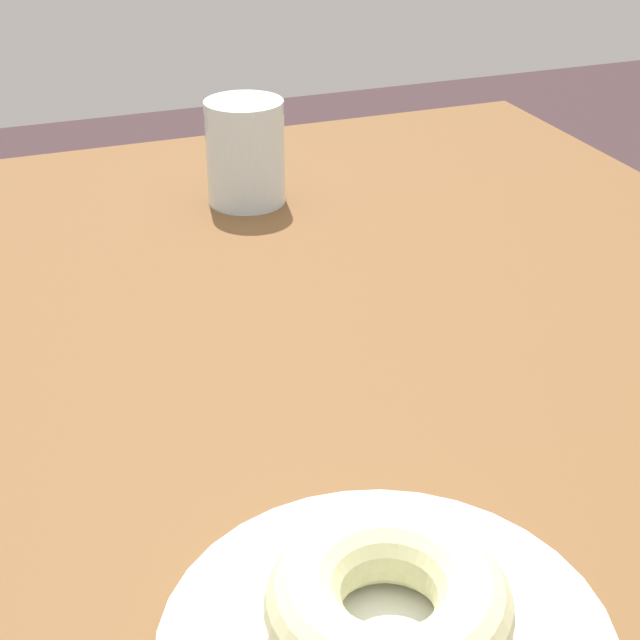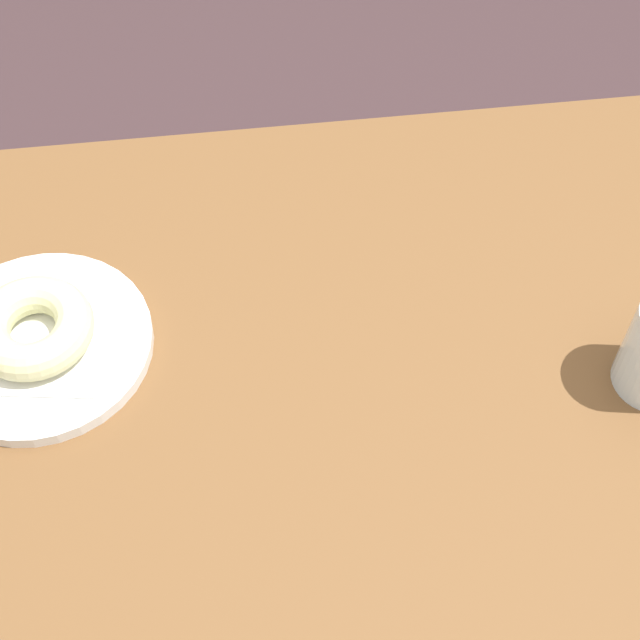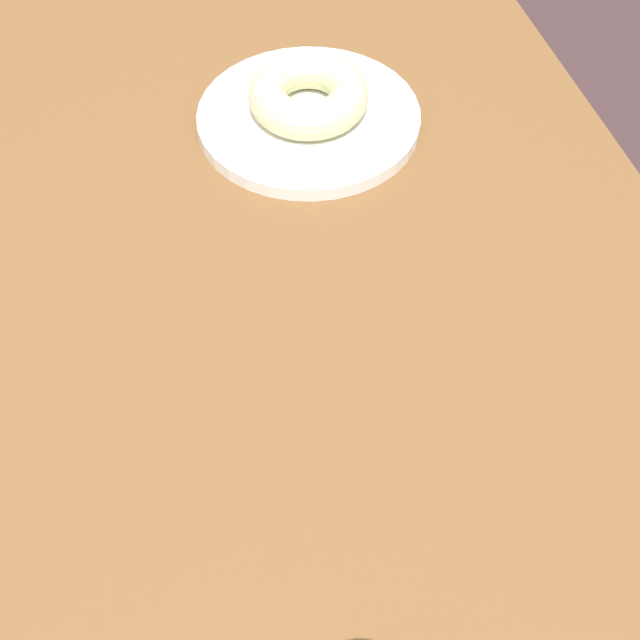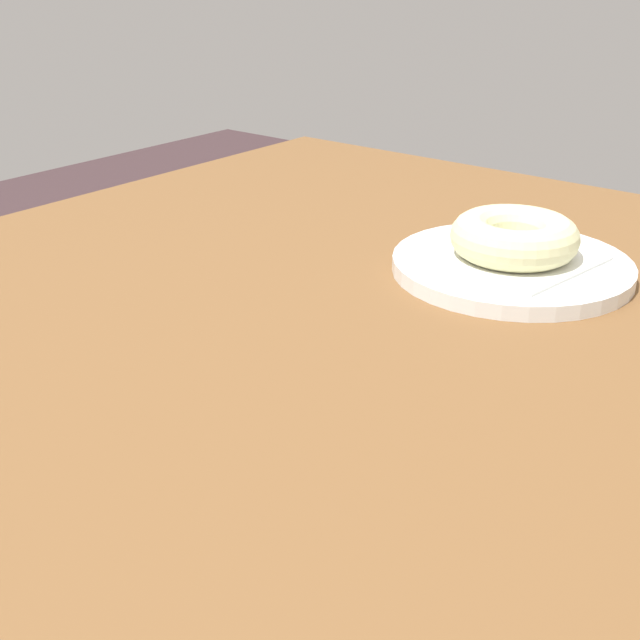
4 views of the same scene
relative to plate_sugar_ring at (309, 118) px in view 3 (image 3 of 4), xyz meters
name	(u,v)px [view 3 (image 3 of 4)]	position (x,y,z in m)	size (l,w,h in m)	color
ground_plane	(270,623)	(-0.23, 0.12, -0.71)	(6.00, 6.00, 0.00)	#3A292C
table	(237,369)	(-0.23, 0.12, -0.07)	(1.14, 0.81, 0.71)	brown
plate_sugar_ring	(309,118)	(0.00, 0.00, 0.00)	(0.22, 0.22, 0.01)	white
napkin_sugar_ring	(309,112)	(0.00, 0.00, 0.01)	(0.13, 0.13, 0.00)	white
donut_sugar_ring	(308,95)	(0.00, 0.00, 0.03)	(0.12, 0.12, 0.04)	beige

